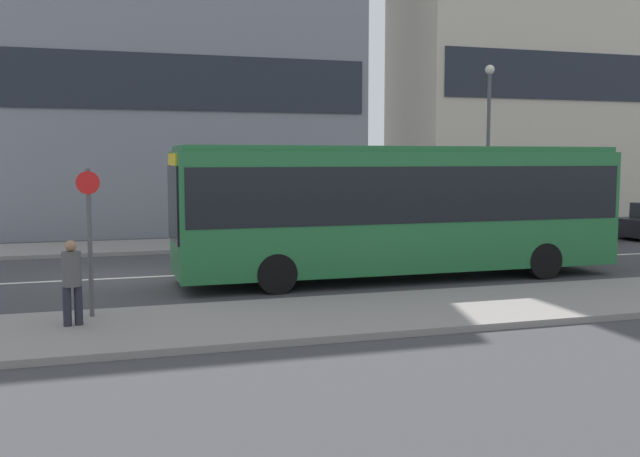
# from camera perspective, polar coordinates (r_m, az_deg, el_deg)

# --- Properties ---
(ground_plane) EXTENTS (120.00, 120.00, 0.00)m
(ground_plane) POSITION_cam_1_polar(r_m,az_deg,el_deg) (19.71, -14.78, -3.83)
(ground_plane) COLOR #3A3A3D
(sidewalk_near) EXTENTS (44.00, 3.50, 0.13)m
(sidewalk_near) POSITION_cam_1_polar(r_m,az_deg,el_deg) (13.57, -13.75, -7.79)
(sidewalk_near) COLOR gray
(sidewalk_near) RESTS_ON ground_plane
(sidewalk_far) EXTENTS (44.00, 3.50, 0.13)m
(sidewalk_far) POSITION_cam_1_polar(r_m,az_deg,el_deg) (25.89, -15.32, -1.46)
(sidewalk_far) COLOR gray
(sidewalk_far) RESTS_ON ground_plane
(lane_centerline) EXTENTS (41.80, 0.16, 0.01)m
(lane_centerline) POSITION_cam_1_polar(r_m,az_deg,el_deg) (19.71, -14.78, -3.81)
(lane_centerline) COLOR silver
(lane_centerline) RESTS_ON ground_plane
(city_bus) EXTENTS (11.75, 2.64, 3.48)m
(city_bus) POSITION_cam_1_polar(r_m,az_deg,el_deg) (18.85, 6.38, 2.02)
(city_bus) COLOR #236B38
(city_bus) RESTS_ON ground_plane
(parked_car_0) EXTENTS (4.12, 1.84, 1.35)m
(parked_car_0) POSITION_cam_1_polar(r_m,az_deg,el_deg) (27.93, 18.07, 0.15)
(parked_car_0) COLOR black
(parked_car_0) RESTS_ON ground_plane
(pedestrian_near_stop) EXTENTS (0.34, 0.34, 1.57)m
(pedestrian_near_stop) POSITION_cam_1_polar(r_m,az_deg,el_deg) (13.75, -19.24, -3.74)
(pedestrian_near_stop) COLOR #23232D
(pedestrian_near_stop) RESTS_ON sidewalk_near
(bus_stop_sign) EXTENTS (0.44, 0.12, 2.86)m
(bus_stop_sign) POSITION_cam_1_polar(r_m,az_deg,el_deg) (14.32, -17.96, -0.20)
(bus_stop_sign) COLOR #4C4C51
(bus_stop_sign) RESTS_ON sidewalk_near
(street_lamp) EXTENTS (0.36, 0.36, 6.61)m
(street_lamp) POSITION_cam_1_polar(r_m,az_deg,el_deg) (28.53, 13.32, 7.52)
(street_lamp) COLOR #4C4C51
(street_lamp) RESTS_ON sidewalk_far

